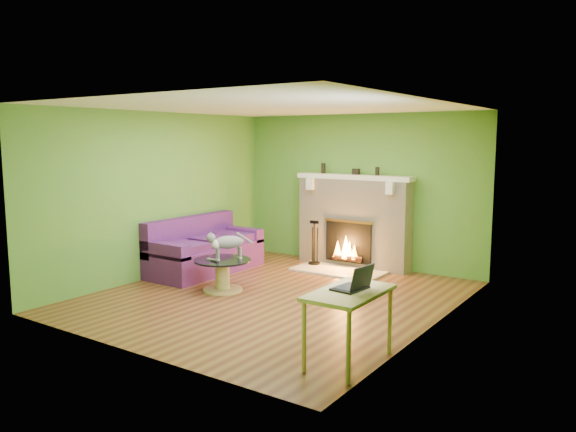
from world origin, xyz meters
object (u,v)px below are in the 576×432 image
object	(u,v)px
coffee_table	(223,273)
desk	(349,300)
sofa	(203,251)
cat	(229,245)

from	to	relation	value
coffee_table	desk	distance (m)	3.07
sofa	cat	world-z (taller)	sofa
coffee_table	cat	size ratio (longest dim) A/B	1.24
sofa	coffee_table	xyz separation A→B (m)	(1.05, -0.73, -0.08)
cat	sofa	bearing A→B (deg)	-177.74
coffee_table	desk	bearing A→B (deg)	-25.46
coffee_table	cat	bearing A→B (deg)	32.01
coffee_table	desk	size ratio (longest dim) A/B	0.83
coffee_table	cat	distance (m)	0.41
sofa	desk	size ratio (longest dim) A/B	2.05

